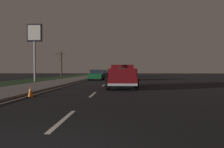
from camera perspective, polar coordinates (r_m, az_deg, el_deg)
The scene contains 12 objects.
ground at distance 29.26m, azimuth -0.58°, elevation -1.72°, with size 144.00×144.00×0.00m, color black.
sidewalk_shoulder at distance 30.11m, azimuth -11.48°, elevation -1.55°, with size 108.00×4.00×0.12m, color slate.
grass_verge at distance 31.70m, azimuth -20.29°, elevation -1.57°, with size 108.00×6.00×0.01m, color #1E3819.
lane_markings at distance 31.27m, azimuth -5.08°, elevation -1.54°, with size 108.00×3.54×0.01m.
pickup_truck at distance 15.44m, azimuth 3.10°, elevation -0.50°, with size 5.43×2.30×1.87m.
sedan_white at distance 28.17m, azimuth 3.03°, elevation -0.23°, with size 4.42×2.06×1.54m.
sedan_green at distance 28.01m, azimuth -4.60°, elevation -0.24°, with size 4.40×2.02×1.54m.
sedan_silver at distance 41.96m, azimuth 2.98°, elevation 0.17°, with size 4.45×2.10×1.54m.
sedan_black at distance 39.13m, azimuth -2.47°, elevation 0.11°, with size 4.43×2.07×1.54m.
gas_price_sign at distance 26.23m, azimuth -22.13°, elevation 9.88°, with size 0.27×1.90×7.26m.
bare_tree_far at distance 41.52m, azimuth -14.92°, elevation 3.01°, with size 0.79×2.46×5.64m.
traffic_cone_near at distance 10.90m, azimuth -23.17°, elevation -4.87°, with size 0.36×0.36×0.58m.
Camera 1 is at (-2.18, -1.60, 1.38)m, focal length 30.58 mm.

